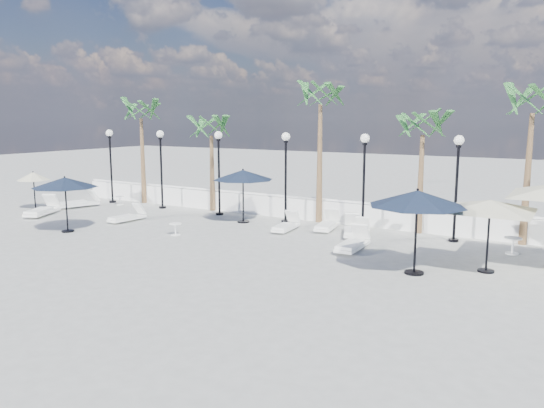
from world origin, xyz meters
The scene contains 29 objects.
ground centered at (0.00, 0.00, 0.00)m, with size 100.00×100.00×0.00m, color gray.
balustrade centered at (0.00, 7.50, 0.47)m, with size 26.00×0.30×1.01m.
lamppost_0 centered at (-10.50, 6.50, 2.49)m, with size 0.36×0.36×3.84m.
lamppost_1 centered at (-7.00, 6.50, 2.49)m, with size 0.36×0.36×3.84m.
lamppost_2 centered at (-3.50, 6.50, 2.49)m, with size 0.36×0.36×3.84m.
lamppost_3 centered at (0.00, 6.50, 2.49)m, with size 0.36×0.36×3.84m.
lamppost_4 centered at (3.50, 6.50, 2.49)m, with size 0.36×0.36×3.84m.
lamppost_5 centered at (7.00, 6.50, 2.49)m, with size 0.36×0.36×3.84m.
palm_0 centered at (-9.00, 7.30, 4.53)m, with size 2.60×2.60×5.50m.
palm_1 centered at (-4.50, 7.30, 3.75)m, with size 2.60×2.60×4.70m.
palm_2 centered at (1.20, 7.30, 5.12)m, with size 2.60×2.60×6.10m.
palm_3 centered at (5.50, 7.30, 3.95)m, with size 2.60×2.60×4.90m.
palm_4 centered at (9.20, 7.30, 4.73)m, with size 2.60×2.60×5.70m.
lounger_0 centered at (-10.75, 4.50, 0.26)m, with size 1.27×2.15×0.77m.
lounger_1 centered at (-10.35, 2.17, 0.27)m, with size 1.51×2.24×0.81m.
lounger_2 centered at (-5.97, 3.14, 0.22)m, with size 0.71×1.77×0.65m.
lounger_3 centered at (2.22, 5.97, 0.23)m, with size 0.89×1.92×0.69m.
lounger_4 centered at (3.45, 5.52, 0.23)m, with size 1.21×1.90×0.68m.
lounger_5 centered at (0.89, 4.98, 0.22)m, with size 0.76×1.80×0.65m.
lounger_6 centered at (4.35, 3.39, 0.24)m, with size 0.68×1.93×0.72m.
lounger_7 centered at (3.83, 5.38, 0.21)m, with size 0.87×1.72×0.62m.
side_table_0 centered at (-9.64, 6.20, 0.26)m, with size 0.45×0.45×0.44m.
side_table_1 centered at (-2.40, 2.16, 0.28)m, with size 0.47×0.47×0.46m.
side_table_2 centered at (9.06, 5.66, 0.33)m, with size 0.56×0.56×0.55m.
parasol_navy_left centered at (-6.44, 0.44, 1.95)m, with size 2.51×2.51×2.21m.
parasol_navy_mid centered at (-1.54, 5.55, 2.04)m, with size 2.59×2.59×2.32m.
parasol_navy_right centered at (6.90, 1.77, 2.19)m, with size 2.78×2.78×2.49m.
parasol_cream_sq_a centered at (8.66, 3.02, 2.11)m, with size 4.65×4.65×2.28m.
parasol_cream_small centered at (-12.00, 2.98, 1.62)m, with size 1.54×1.54×1.90m.
Camera 1 is at (10.91, -13.02, 4.45)m, focal length 35.00 mm.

